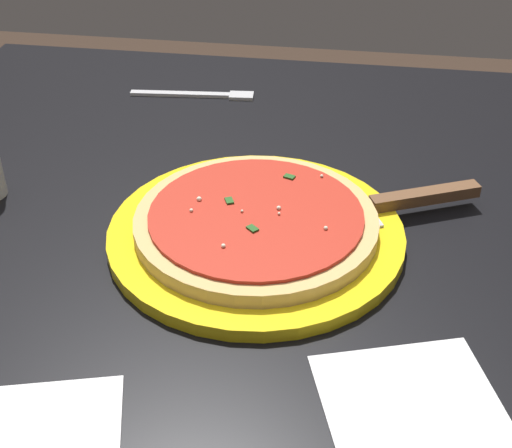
{
  "coord_description": "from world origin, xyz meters",
  "views": [
    {
      "loc": [
        0.12,
        -0.65,
        1.19
      ],
      "look_at": [
        0.03,
        -0.04,
        0.77
      ],
      "focal_mm": 49.26,
      "sensor_mm": 36.0,
      "label": 1
    }
  ],
  "objects_px": {
    "pizza_server": "(392,203)",
    "napkin_folded_right": "(410,400)",
    "fork": "(200,95)",
    "pizza": "(256,221)",
    "serving_plate": "(256,234)"
  },
  "relations": [
    {
      "from": "serving_plate",
      "to": "pizza_server",
      "type": "distance_m",
      "value": 0.16
    },
    {
      "from": "napkin_folded_right",
      "to": "fork",
      "type": "relative_size",
      "value": 0.77
    },
    {
      "from": "pizza_server",
      "to": "fork",
      "type": "bearing_deg",
      "value": 134.79
    },
    {
      "from": "fork",
      "to": "serving_plate",
      "type": "bearing_deg",
      "value": -68.24
    },
    {
      "from": "napkin_folded_right",
      "to": "fork",
      "type": "xyz_separation_m",
      "value": [
        -0.3,
        0.55,
        0.0
      ]
    },
    {
      "from": "pizza",
      "to": "pizza_server",
      "type": "relative_size",
      "value": 1.18
    },
    {
      "from": "serving_plate",
      "to": "pizza",
      "type": "height_order",
      "value": "pizza"
    },
    {
      "from": "pizza_server",
      "to": "napkin_folded_right",
      "type": "relative_size",
      "value": 1.52
    },
    {
      "from": "serving_plate",
      "to": "napkin_folded_right",
      "type": "height_order",
      "value": "serving_plate"
    },
    {
      "from": "pizza_server",
      "to": "fork",
      "type": "xyz_separation_m",
      "value": [
        -0.28,
        0.28,
        -0.02
      ]
    },
    {
      "from": "pizza",
      "to": "fork",
      "type": "xyz_separation_m",
      "value": [
        -0.14,
        0.35,
        -0.02
      ]
    },
    {
      "from": "serving_plate",
      "to": "napkin_folded_right",
      "type": "distance_m",
      "value": 0.26
    },
    {
      "from": "fork",
      "to": "pizza_server",
      "type": "bearing_deg",
      "value": -45.21
    },
    {
      "from": "serving_plate",
      "to": "pizza",
      "type": "bearing_deg",
      "value": 111.94
    },
    {
      "from": "pizza",
      "to": "pizza_server",
      "type": "height_order",
      "value": "pizza"
    }
  ]
}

